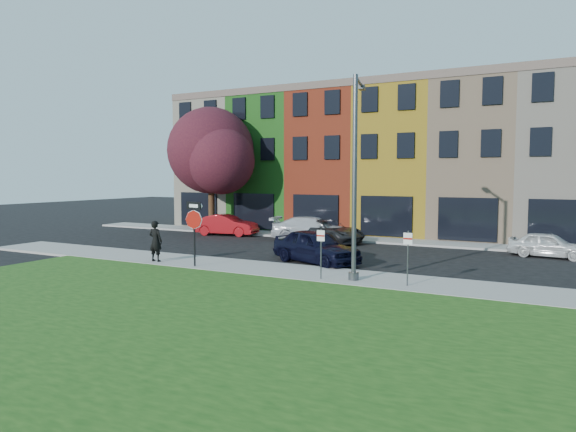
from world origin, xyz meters
The scene contains 16 objects.
ground centered at (0.00, 0.00, 0.00)m, with size 120.00×120.00×0.00m, color black.
sidewalk_near centered at (2.00, 3.00, 0.06)m, with size 40.00×3.00×0.12m, color gray.
sidewalk_far centered at (-3.00, 15.00, 0.06)m, with size 40.00×2.40×0.12m, color gray.
grass_park centered at (8.00, -6.00, 0.05)m, with size 40.00×16.00×0.10m, color #194313.
rowhouse_block centered at (-2.50, 21.18, 4.99)m, with size 30.00×10.12×10.00m.
stop_sign centered at (-4.38, 1.95, 2.15)m, with size 1.01×0.36×2.84m.
man centered at (-6.78, 2.15, 1.07)m, with size 0.71×0.48×1.91m, color black.
sedan_near centered at (-0.20, 5.69, 0.80)m, with size 5.09×3.64×1.61m, color black.
parked_car_red centered at (-10.38, 13.15, 0.72)m, with size 4.55×2.25×1.43m, color maroon.
parked_car_silver centered at (-3.70, 13.00, 0.77)m, with size 5.63×3.25×1.54m, color silver.
parked_car_dark centered at (-2.76, 12.86, 0.70)m, with size 5.54×3.88×1.40m, color black.
parked_car_white centered at (9.43, 12.72, 0.64)m, with size 3.92×2.01×1.28m, color silver.
street_lamp centered at (2.86, 2.58, 4.03)m, with size 0.85×2.54×7.75m.
parking_sign_a centered at (1.70, 1.98, 1.36)m, with size 0.32×0.08×1.96m.
parking_sign_b centered at (4.99, 2.31, 1.39)m, with size 0.32×0.09×2.01m.
tree_purple centered at (-12.27, 14.28, 5.74)m, with size 7.40×6.47×8.86m.
Camera 1 is at (9.67, -15.98, 4.12)m, focal length 32.00 mm.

